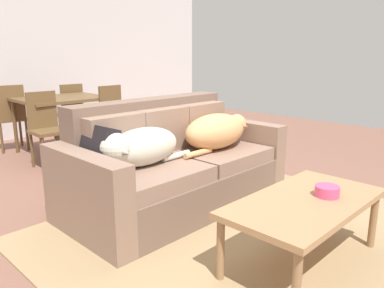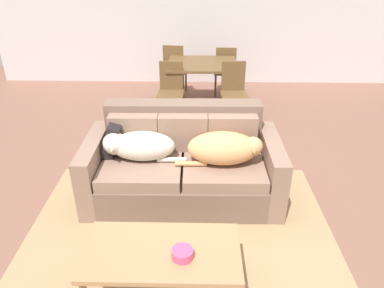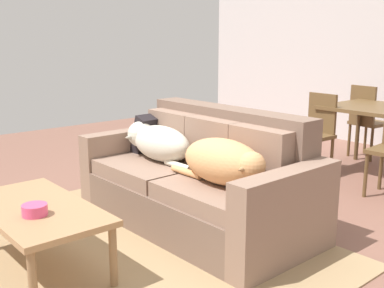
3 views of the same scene
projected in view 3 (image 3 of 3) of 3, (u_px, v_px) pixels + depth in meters
The scene contains 11 objects.
ground_plane at pixel (204, 230), 3.85m from camera, with size 10.00×10.00×0.00m, color brown.
area_rug at pixel (112, 252), 3.45m from camera, with size 2.92×2.63×0.01m, color #A1845C.
couch at pixel (201, 182), 3.93m from camera, with size 2.06×1.02×0.95m.
dog_on_left_cushion at pixel (157, 142), 4.14m from camera, with size 0.85×0.36×0.31m.
dog_on_right_cushion at pixel (224, 162), 3.45m from camera, with size 0.88×0.40×0.33m.
throw_pillow_by_left_arm at pixel (152, 134), 4.45m from camera, with size 0.13×0.37×0.37m, color black.
coffee_table at pixel (36, 213), 3.12m from camera, with size 1.17×0.61×0.45m.
bowl_on_coffee_table at pixel (35, 210), 2.95m from camera, with size 0.16×0.16×0.07m, color #EA4C7F.
dining_table at pixel (381, 114), 5.28m from camera, with size 1.13×0.94×0.77m.
dining_chair_near_left at pixel (315, 130), 5.34m from camera, with size 0.41×0.41×0.92m.
dining_chair_far_left at pixel (367, 118), 6.06m from camera, with size 0.44×0.44×0.94m.
Camera 3 is at (2.67, -2.41, 1.54)m, focal length 44.31 mm.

